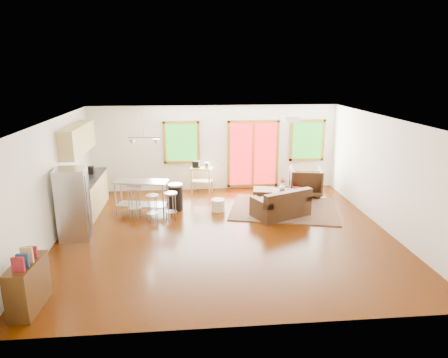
{
  "coord_description": "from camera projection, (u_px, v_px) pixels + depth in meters",
  "views": [
    {
      "loc": [
        -0.82,
        -8.53,
        3.67
      ],
      "look_at": [
        0.0,
        0.3,
        1.2
      ],
      "focal_mm": 32.0,
      "sensor_mm": 36.0,
      "label": 1
    }
  ],
  "objects": [
    {
      "name": "ceiling",
      "position": [
        225.0,
        119.0,
        8.54
      ],
      "size": [
        7.5,
        7.0,
        0.02
      ],
      "primitive_type": "cube",
      "color": "white",
      "rests_on": "ground"
    },
    {
      "name": "french_doors",
      "position": [
        253.0,
        154.0,
        12.37
      ],
      "size": [
        1.6,
        0.05,
        2.1
      ],
      "color": "red",
      "rests_on": "back_wall"
    },
    {
      "name": "kitchen_cart",
      "position": [
        201.0,
        171.0,
        12.04
      ],
      "size": [
        0.73,
        0.58,
        0.98
      ],
      "rotation": [
        0.0,
        0.0,
        -0.29
      ],
      "color": "tan",
      "rests_on": "floor"
    },
    {
      "name": "ottoman",
      "position": [
        263.0,
        196.0,
        11.29
      ],
      "size": [
        0.67,
        0.67,
        0.38
      ],
      "primitive_type": "cube",
      "rotation": [
        0.0,
        0.0,
        -0.2
      ],
      "color": "black",
      "rests_on": "floor"
    },
    {
      "name": "bookshelf",
      "position": [
        28.0,
        285.0,
        6.21
      ],
      "size": [
        0.39,
        0.91,
        1.05
      ],
      "rotation": [
        0.0,
        0.0,
        -0.05
      ],
      "color": "#341D08",
      "rests_on": "floor"
    },
    {
      "name": "cabinets",
      "position": [
        85.0,
        178.0,
        10.31
      ],
      "size": [
        0.64,
        2.24,
        2.3
      ],
      "color": "tan",
      "rests_on": "floor"
    },
    {
      "name": "bar_stool_b",
      "position": [
        152.0,
        202.0,
        9.79
      ],
      "size": [
        0.41,
        0.41,
        0.68
      ],
      "rotation": [
        0.0,
        0.0,
        0.35
      ],
      "color": "#B7BABC",
      "rests_on": "floor"
    },
    {
      "name": "pendant_light",
      "position": [
        144.0,
        141.0,
        10.0
      ],
      "size": [
        0.8,
        0.18,
        0.79
      ],
      "color": "gray",
      "rests_on": "ceiling"
    },
    {
      "name": "vase",
      "position": [
        282.0,
        186.0,
        11.03
      ],
      "size": [
        0.22,
        0.23,
        0.33
      ],
      "rotation": [
        0.0,
        0.0,
        0.16
      ],
      "color": "silver",
      "rests_on": "coffee_table"
    },
    {
      "name": "pouf",
      "position": [
        218.0,
        205.0,
        10.59
      ],
      "size": [
        0.39,
        0.39,
        0.32
      ],
      "primitive_type": "cylinder",
      "rotation": [
        0.0,
        0.0,
        -0.08
      ],
      "color": "beige",
      "rests_on": "floor"
    },
    {
      "name": "window_right",
      "position": [
        307.0,
        140.0,
        12.41
      ],
      "size": [
        1.1,
        0.05,
        1.3
      ],
      "color": "#1E5E17",
      "rests_on": "back_wall"
    },
    {
      "name": "ceiling_flush",
      "position": [
        291.0,
        119.0,
        9.27
      ],
      "size": [
        0.35,
        0.35,
        0.12
      ],
      "primitive_type": "cube",
      "color": "white",
      "rests_on": "ceiling"
    },
    {
      "name": "loveseat",
      "position": [
        281.0,
        206.0,
        10.14
      ],
      "size": [
        1.59,
        1.29,
        0.74
      ],
      "rotation": [
        0.0,
        0.0,
        0.43
      ],
      "color": "black",
      "rests_on": "floor"
    },
    {
      "name": "bar_stool_c",
      "position": [
        170.0,
        200.0,
        9.86
      ],
      "size": [
        0.44,
        0.44,
        0.71
      ],
      "rotation": [
        0.0,
        0.0,
        0.39
      ],
      "color": "#B7BABC",
      "rests_on": "floor"
    },
    {
      "name": "refrigerator",
      "position": [
        74.0,
        204.0,
        8.75
      ],
      "size": [
        0.7,
        0.67,
        1.6
      ],
      "rotation": [
        0.0,
        0.0,
        0.08
      ],
      "color": "#B7BABC",
      "rests_on": "floor"
    },
    {
      "name": "floor",
      "position": [
        225.0,
        233.0,
        9.24
      ],
      "size": [
        7.5,
        7.0,
        0.02
      ],
      "primitive_type": "cube",
      "color": "#341300",
      "rests_on": "ground"
    },
    {
      "name": "book",
      "position": [
        295.0,
        184.0,
        11.16
      ],
      "size": [
        0.21,
        0.08,
        0.28
      ],
      "primitive_type": "imported",
      "rotation": [
        0.0,
        0.0,
        0.28
      ],
      "color": "maroon",
      "rests_on": "coffee_table"
    },
    {
      "name": "coffee_table",
      "position": [
        291.0,
        193.0,
        10.97
      ],
      "size": [
        1.12,
        0.81,
        0.41
      ],
      "rotation": [
        0.0,
        0.0,
        -0.21
      ],
      "color": "#341D08",
      "rests_on": "floor"
    },
    {
      "name": "armchair",
      "position": [
        305.0,
        180.0,
        11.81
      ],
      "size": [
        1.06,
        1.01,
        0.94
      ],
      "primitive_type": "imported",
      "rotation": [
        0.0,
        0.0,
        2.95
      ],
      "color": "black",
      "rests_on": "floor"
    },
    {
      "name": "left_wall",
      "position": [
        51.0,
        183.0,
        8.55
      ],
      "size": [
        0.02,
        7.0,
        2.6
      ],
      "primitive_type": "cube",
      "color": "white",
      "rests_on": "ground"
    },
    {
      "name": "back_wall",
      "position": [
        214.0,
        148.0,
        12.25
      ],
      "size": [
        7.5,
        0.02,
        2.6
      ],
      "primitive_type": "cube",
      "color": "white",
      "rests_on": "ground"
    },
    {
      "name": "right_wall",
      "position": [
        387.0,
        174.0,
        9.22
      ],
      "size": [
        0.02,
        7.0,
        2.6
      ],
      "primitive_type": "cube",
      "color": "white",
      "rests_on": "ground"
    },
    {
      "name": "front_wall",
      "position": [
        249.0,
        245.0,
        5.52
      ],
      "size": [
        7.5,
        0.02,
        2.6
      ],
      "primitive_type": "cube",
      "color": "white",
      "rests_on": "ground"
    },
    {
      "name": "bar_stool_a",
      "position": [
        134.0,
        195.0,
        10.04
      ],
      "size": [
        0.45,
        0.45,
        0.8
      ],
      "rotation": [
        0.0,
        0.0,
        -0.22
      ],
      "color": "#B7BABC",
      "rests_on": "floor"
    },
    {
      "name": "cup",
      "position": [
        170.0,
        177.0,
        10.13
      ],
      "size": [
        0.13,
        0.11,
        0.11
      ],
      "primitive_type": "imported",
      "rotation": [
        0.0,
        0.0,
        -0.16
      ],
      "color": "white",
      "rests_on": "island"
    },
    {
      "name": "window_left",
      "position": [
        182.0,
        142.0,
        12.06
      ],
      "size": [
        1.1,
        0.05,
        1.3
      ],
      "color": "#1E5E17",
      "rests_on": "back_wall"
    },
    {
      "name": "rug",
      "position": [
        284.0,
        209.0,
        10.74
      ],
      "size": [
        3.21,
        2.75,
        0.03
      ],
      "primitive_type": "cube",
      "rotation": [
        0.0,
        0.0,
        -0.24
      ],
      "color": "#4A5939",
      "rests_on": "floor"
    },
    {
      "name": "trash_can",
      "position": [
        176.0,
        197.0,
        10.62
      ],
      "size": [
        0.51,
        0.51,
        0.72
      ],
      "rotation": [
        0.0,
        0.0,
        -0.41
      ],
      "color": "black",
      "rests_on": "floor"
    },
    {
      "name": "island",
      "position": [
        141.0,
        191.0,
        10.33
      ],
      "size": [
        1.46,
        0.81,
        0.87
      ],
      "rotation": [
        0.0,
        0.0,
        -0.2
      ],
      "color": "#B7BABC",
      "rests_on": "floor"
    }
  ]
}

